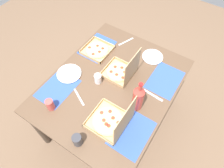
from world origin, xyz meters
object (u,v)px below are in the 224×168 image
object	(u,v)px
pizza_box_center	(121,71)
plate_near_right	(152,57)
pizza_box_edge_far	(111,121)
plate_far_left	(69,74)
cup_dark	(98,79)
soda_bottle	(138,98)
pizza_box_corner_left	(97,50)
cup_clear_left	(50,105)
cup_clear_right	(77,140)

from	to	relation	value
pizza_box_center	plate_near_right	size ratio (longest dim) A/B	1.46
pizza_box_edge_far	plate_far_left	size ratio (longest dim) A/B	1.44
pizza_box_edge_far	cup_dark	size ratio (longest dim) A/B	3.52
pizza_box_edge_far	cup_dark	world-z (taller)	pizza_box_edge_far
pizza_box_edge_far	soda_bottle	xyz separation A→B (m)	(-0.25, 0.09, 0.08)
pizza_box_corner_left	cup_clear_left	distance (m)	0.74
plate_far_left	pizza_box_corner_left	bearing A→B (deg)	173.65
pizza_box_edge_far	plate_near_right	xyz separation A→B (m)	(-0.81, -0.05, -0.04)
pizza_box_edge_far	cup_dark	xyz separation A→B (m)	(-0.28, -0.33, -0.00)
cup_dark	pizza_box_corner_left	bearing A→B (deg)	-143.15
pizza_box_corner_left	pizza_box_edge_far	bearing A→B (deg)	43.58
plate_far_left	cup_dark	world-z (taller)	cup_dark
cup_clear_left	cup_clear_right	bearing A→B (deg)	73.62
cup_dark	soda_bottle	bearing A→B (deg)	86.15
plate_far_left	cup_clear_right	world-z (taller)	cup_clear_right
cup_clear_right	plate_far_left	bearing A→B (deg)	-134.07
cup_dark	cup_clear_left	size ratio (longest dim) A/B	0.87
pizza_box_center	pizza_box_edge_far	bearing A→B (deg)	22.79
pizza_box_center	plate_near_right	xyz separation A→B (m)	(-0.35, 0.15, -0.04)
plate_far_left	cup_clear_right	xyz separation A→B (m)	(0.46, 0.47, 0.04)
plate_near_right	cup_dark	distance (m)	0.60
pizza_box_edge_far	pizza_box_center	xyz separation A→B (m)	(-0.46, -0.19, -0.00)
pizza_box_corner_left	plate_far_left	size ratio (longest dim) A/B	1.18
plate_near_right	plate_far_left	bearing A→B (deg)	-42.20
plate_far_left	cup_clear_left	distance (m)	0.37
plate_far_left	pizza_box_edge_far	bearing A→B (deg)	71.77
plate_near_right	cup_clear_right	xyz separation A→B (m)	(1.07, -0.08, 0.04)
pizza_box_center	cup_clear_right	xyz separation A→B (m)	(0.73, 0.07, 0.01)
pizza_box_center	plate_far_left	world-z (taller)	pizza_box_center
pizza_box_center	cup_clear_right	size ratio (longest dim) A/B	2.83
pizza_box_edge_far	plate_far_left	world-z (taller)	pizza_box_edge_far
pizza_box_center	soda_bottle	xyz separation A→B (m)	(0.22, 0.28, 0.09)
pizza_box_corner_left	cup_clear_left	size ratio (longest dim) A/B	2.51
plate_far_left	cup_clear_right	size ratio (longest dim) A/B	2.16
soda_bottle	cup_dark	distance (m)	0.42
cup_dark	cup_clear_left	xyz separation A→B (m)	(0.43, -0.17, 0.01)
cup_dark	pizza_box_edge_far	bearing A→B (deg)	49.68
plate_near_right	pizza_box_edge_far	bearing A→B (deg)	3.21
pizza_box_edge_far	plate_far_left	xyz separation A→B (m)	(-0.20, -0.60, -0.04)
cup_clear_left	cup_dark	bearing A→B (deg)	158.43
pizza_box_edge_far	cup_dark	bearing A→B (deg)	-130.32
pizza_box_corner_left	soda_bottle	xyz separation A→B (m)	(0.34, 0.65, 0.12)
pizza_box_edge_far	plate_near_right	size ratio (longest dim) A/B	1.61
pizza_box_corner_left	plate_far_left	distance (m)	0.39
pizza_box_center	pizza_box_corner_left	size ratio (longest dim) A/B	1.11
cup_clear_left	pizza_box_center	bearing A→B (deg)	154.05
pizza_box_center	cup_clear_right	distance (m)	0.73
plate_near_right	pizza_box_center	bearing A→B (deg)	-23.32
pizza_box_edge_far	plate_near_right	bearing A→B (deg)	-176.79
plate_far_left	cup_clear_right	bearing A→B (deg)	45.93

